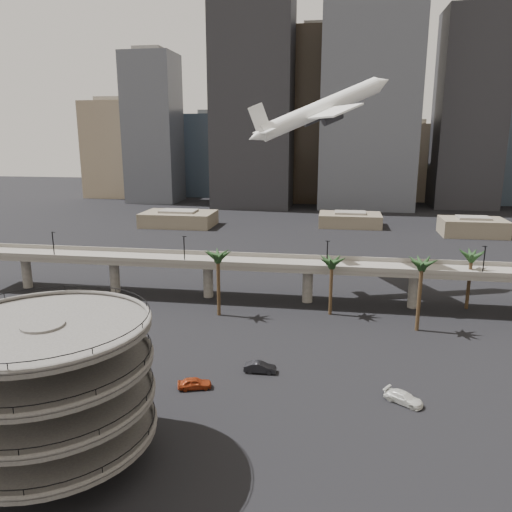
% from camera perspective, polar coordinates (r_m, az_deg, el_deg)
% --- Properties ---
extents(ground, '(700.00, 700.00, 0.00)m').
position_cam_1_polar(ground, '(61.76, -8.52, -21.22)').
color(ground, black).
rests_on(ground, ground).
extents(parking_ramp, '(22.20, 22.20, 17.35)m').
position_cam_1_polar(parking_ramp, '(58.70, -22.63, -13.04)').
color(parking_ramp, '#4C4947').
rests_on(parking_ramp, ground).
extents(overpass, '(130.00, 9.30, 14.70)m').
position_cam_1_polar(overpass, '(107.97, 0.13, -1.26)').
color(overpass, '#67635B').
rests_on(overpass, ground).
extents(palm_trees, '(54.40, 18.40, 14.00)m').
position_cam_1_polar(palm_trees, '(98.57, 11.85, -0.64)').
color(palm_trees, '#45331D').
rests_on(palm_trees, ground).
extents(low_buildings, '(135.00, 27.50, 6.80)m').
position_cam_1_polar(low_buildings, '(193.28, 6.24, 3.98)').
color(low_buildings, '#695E4D').
rests_on(low_buildings, ground).
extents(skyline, '(269.00, 86.00, 119.03)m').
position_cam_1_polar(skyline, '(265.24, 9.22, 15.32)').
color(skyline, '#7E6A57').
rests_on(skyline, ground).
extents(airborne_jet, '(32.40, 30.55, 16.38)m').
position_cam_1_polar(airborne_jet, '(115.30, 7.35, 16.24)').
color(airborne_jet, white).
rests_on(airborne_jet, ground).
extents(car_a, '(5.15, 3.27, 1.63)m').
position_cam_1_polar(car_a, '(73.71, -7.04, -14.22)').
color(car_a, '#A23817').
rests_on(car_a, ground).
extents(car_b, '(4.99, 1.90, 1.62)m').
position_cam_1_polar(car_b, '(77.61, 0.46, -12.61)').
color(car_b, black).
rests_on(car_b, ground).
extents(car_c, '(5.65, 4.71, 1.54)m').
position_cam_1_polar(car_c, '(72.50, 16.52, -15.27)').
color(car_c, silver).
rests_on(car_c, ground).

